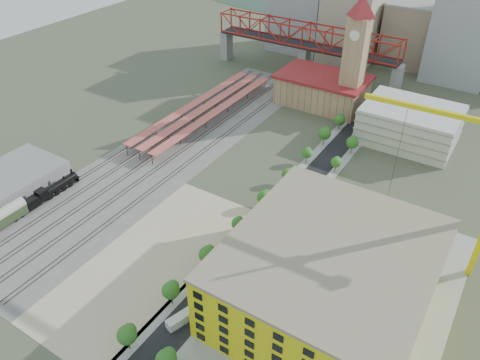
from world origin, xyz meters
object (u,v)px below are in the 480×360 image
Objects in this scene: clock_tower at (356,46)px; construction_building at (328,277)px; site_trailer_c at (240,254)px; site_trailer_a at (184,317)px; site_trailer_b at (226,269)px; site_trailer_d at (274,216)px; locomotive at (51,191)px.

clock_tower is 107.36m from construction_building.
construction_building is 4.91× the size of site_trailer_c.
site_trailer_b is at bearing 107.59° from site_trailer_a.
construction_building is 27.29m from site_trailer_c.
site_trailer_a is 43.77m from site_trailer_d.
clock_tower is 1.03× the size of construction_building.
construction_building is 92.51m from locomotive.
site_trailer_c is 1.03× the size of site_trailer_d.
site_trailer_d is (0.00, 43.77, 0.16)m from site_trailer_a.
clock_tower is 124.10m from locomotive.
site_trailer_a is 0.86× the size of site_trailer_c.
site_trailer_a is at bearing -86.26° from clock_tower.
site_trailer_d is (66.00, 27.78, -0.79)m from locomotive.
site_trailer_a is 24.62m from site_trailer_c.
clock_tower reaches higher than construction_building.
locomotive is at bearing -174.53° from site_trailer_b.
site_trailer_c is at bearing 93.60° from site_trailer_b.
clock_tower is at bearing 61.42° from locomotive.
site_trailer_c reaches higher than site_trailer_d.
locomotive is 2.61× the size of site_trailer_a.
construction_building is at bearing 4.02° from locomotive.
site_trailer_d is at bearing 140.65° from construction_building.
clock_tower is 125.74m from site_trailer_a.
site_trailer_b is at bearing -72.49° from site_trailer_c.
site_trailer_a is (66.00, -15.99, -0.94)m from locomotive.
site_trailer_a is (-26.00, -22.45, -8.20)m from construction_building.
locomotive is at bearing -161.64° from site_trailer_d.
construction_building is 34.57m from site_trailer_d.
construction_building is at bearing -43.81° from site_trailer_d.
site_trailer_c is at bearing -94.46° from site_trailer_d.
site_trailer_d reaches higher than site_trailer_b.
site_trailer_b is (0.00, 18.15, 0.00)m from site_trailer_a.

